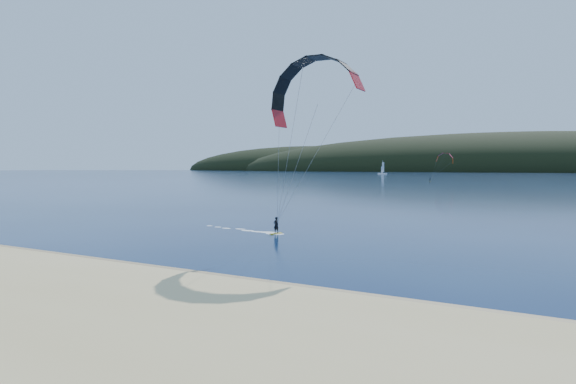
{
  "coord_description": "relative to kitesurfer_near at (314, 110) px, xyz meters",
  "views": [
    {
      "loc": [
        19.52,
        -17.96,
        6.67
      ],
      "look_at": [
        4.24,
        10.0,
        5.0
      ],
      "focal_mm": 29.99,
      "sensor_mm": 36.0,
      "label": 1
    }
  ],
  "objects": [
    {
      "name": "ground",
      "position": [
        -2.53,
        -17.63,
        -11.31
      ],
      "size": [
        1800.0,
        1800.0,
        0.0
      ],
      "primitive_type": "plane",
      "color": "#071539",
      "rests_on": "ground"
    },
    {
      "name": "wet_sand",
      "position": [
        -2.53,
        -13.13,
        -11.26
      ],
      "size": [
        220.0,
        2.5,
        0.1
      ],
      "color": "#987B58",
      "rests_on": "ground"
    },
    {
      "name": "headland",
      "position": [
        -1.9,
        727.65,
        -11.31
      ],
      "size": [
        1200.0,
        310.0,
        140.0
      ],
      "color": "black",
      "rests_on": "ground"
    },
    {
      "name": "kitesurfer_near",
      "position": [
        0.0,
        0.0,
        0.0
      ],
      "size": [
        22.11,
        8.65,
        15.35
      ],
      "color": "yellow",
      "rests_on": "ground"
    },
    {
      "name": "kitesurfer_far",
      "position": [
        -23.84,
        182.02,
        -2.24
      ],
      "size": [
        11.62,
        7.28,
        12.2
      ],
      "color": "yellow",
      "rests_on": "ground"
    },
    {
      "name": "sailboat",
      "position": [
        -114.37,
        380.28,
        -10.38
      ],
      "size": [
        9.03,
        5.85,
        12.59
      ],
      "color": "white",
      "rests_on": "ground"
    }
  ]
}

